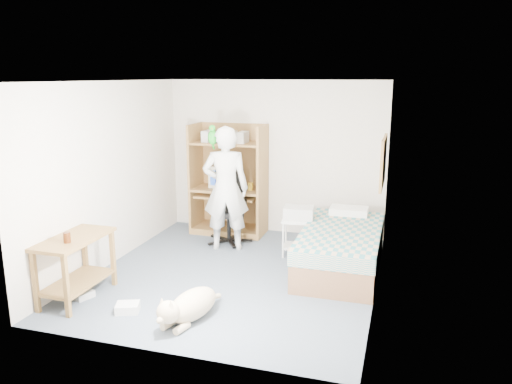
% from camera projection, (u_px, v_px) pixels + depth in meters
% --- Properties ---
extents(floor, '(4.00, 4.00, 0.00)m').
position_uv_depth(floor, '(236.00, 275.00, 6.59)').
color(floor, '#4D5868').
rests_on(floor, ground).
extents(wall_back, '(3.60, 0.02, 2.50)m').
position_uv_depth(wall_back, '(275.00, 158.00, 8.17)').
color(wall_back, beige).
rests_on(wall_back, floor).
extents(wall_right, '(0.02, 4.00, 2.50)m').
position_uv_depth(wall_right, '(381.00, 192.00, 5.80)').
color(wall_right, beige).
rests_on(wall_right, floor).
extents(wall_left, '(0.02, 4.00, 2.50)m').
position_uv_depth(wall_left, '(110.00, 174.00, 6.81)').
color(wall_left, beige).
rests_on(wall_left, floor).
extents(ceiling, '(3.60, 4.00, 0.02)m').
position_uv_depth(ceiling, '(234.00, 81.00, 6.02)').
color(ceiling, white).
rests_on(ceiling, wall_back).
extents(computer_hutch, '(1.20, 0.63, 1.80)m').
position_uv_depth(computer_hutch, '(229.00, 184.00, 8.22)').
color(computer_hutch, olive).
rests_on(computer_hutch, floor).
extents(bed, '(1.02, 2.02, 0.66)m').
position_uv_depth(bed, '(341.00, 248.00, 6.73)').
color(bed, brown).
rests_on(bed, floor).
extents(side_desk, '(0.50, 1.00, 0.75)m').
position_uv_depth(side_desk, '(76.00, 258.00, 5.79)').
color(side_desk, brown).
rests_on(side_desk, floor).
extents(corkboard, '(0.04, 0.94, 0.66)m').
position_uv_depth(corkboard, '(383.00, 162.00, 6.60)').
color(corkboard, '#9F7F47').
rests_on(corkboard, wall_right).
extents(office_chair, '(0.63, 0.64, 1.12)m').
position_uv_depth(office_chair, '(229.00, 217.00, 7.82)').
color(office_chair, black).
rests_on(office_chair, floor).
extents(person, '(0.77, 0.61, 1.86)m').
position_uv_depth(person, '(226.00, 189.00, 7.39)').
color(person, white).
rests_on(person, floor).
extents(parrot, '(0.14, 0.24, 0.38)m').
position_uv_depth(parrot, '(213.00, 136.00, 7.28)').
color(parrot, '#148F19').
rests_on(parrot, person).
extents(dog, '(0.51, 1.02, 0.39)m').
position_uv_depth(dog, '(189.00, 306.00, 5.32)').
color(dog, tan).
rests_on(dog, floor).
extents(printer_cart, '(0.49, 0.41, 0.55)m').
position_uv_depth(printer_cart, '(298.00, 231.00, 7.23)').
color(printer_cart, silver).
rests_on(printer_cart, floor).
extents(printer, '(0.45, 0.36, 0.18)m').
position_uv_depth(printer, '(299.00, 213.00, 7.16)').
color(printer, '#B6B5B0').
rests_on(printer, printer_cart).
extents(crt_monitor, '(0.40, 0.42, 0.36)m').
position_uv_depth(crt_monitor, '(224.00, 176.00, 8.23)').
color(crt_monitor, beige).
rests_on(crt_monitor, computer_hutch).
extents(keyboard, '(0.46, 0.20, 0.03)m').
position_uv_depth(keyboard, '(226.00, 195.00, 8.11)').
color(keyboard, beige).
rests_on(keyboard, computer_hutch).
extents(pencil_cup, '(0.08, 0.08, 0.12)m').
position_uv_depth(pencil_cup, '(251.00, 187.00, 8.03)').
color(pencil_cup, gold).
rests_on(pencil_cup, computer_hutch).
extents(drink_glass, '(0.08, 0.08, 0.12)m').
position_uv_depth(drink_glass, '(67.00, 238.00, 5.54)').
color(drink_glass, '#421E0A').
rests_on(drink_glass, side_desk).
extents(floor_box_a, '(0.30, 0.28, 0.10)m').
position_uv_depth(floor_box_a, '(128.00, 308.00, 5.54)').
color(floor_box_a, silver).
rests_on(floor_box_a, floor).
extents(floor_box_b, '(0.25, 0.27, 0.08)m').
position_uv_depth(floor_box_b, '(83.00, 295.00, 5.89)').
color(floor_box_b, '#B0B0AB').
rests_on(floor_box_b, floor).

